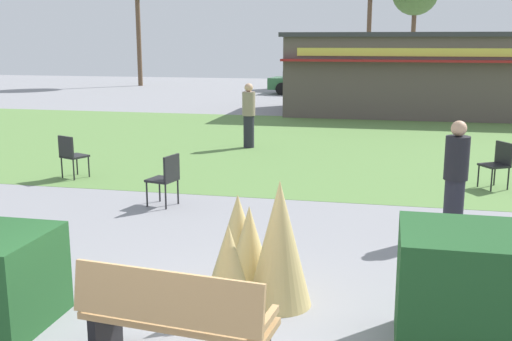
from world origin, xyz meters
The scene contains 14 objects.
lawn_patch centered at (0.00, 11.94, 0.00)m, with size 36.00×12.00×0.01m, color #5B8442.
park_bench centered at (0.15, 0.07, 0.48)m, with size 1.75×0.71×0.95m.
hedge_right centered at (2.98, 0.90, 0.58)m, with size 1.97×1.10×1.16m, color #1E4C23.
ornamental_grass_behind_left centered at (0.38, 1.88, 0.49)m, with size 0.58×0.58×0.99m, color tan.
ornamental_grass_behind_right centered at (0.32, 1.22, 0.49)m, with size 0.57×0.57×0.97m, color tan.
ornamental_grass_behind_center centered at (0.22, 2.04, 0.54)m, with size 0.68×0.68×1.08m, color tan.
ornamental_grass_behind_far centered at (0.78, 1.59, 0.69)m, with size 0.70×0.70×1.37m, color tan.
food_kiosk centered at (3.15, 19.95, 1.54)m, with size 10.52×5.40×3.05m.
cafe_chair_west centered at (3.93, 7.66, 0.53)m, with size 0.60×0.60×0.89m.
cafe_chair_east centered at (-4.46, 6.69, 0.53)m, with size 0.58×0.58×0.89m.
cafe_chair_center centered at (-1.80, 5.10, 0.53)m, with size 0.53×0.53×0.89m.
person_strolling centered at (2.81, 4.39, 0.86)m, with size 0.34×0.34×1.69m.
person_standing centered at (-1.74, 11.05, 0.86)m, with size 0.34×0.34×1.69m.
parked_car_west_slot centered at (-2.25, 27.50, 0.64)m, with size 4.34×2.34×1.20m.
Camera 1 is at (1.85, -4.47, 2.79)m, focal length 42.91 mm.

